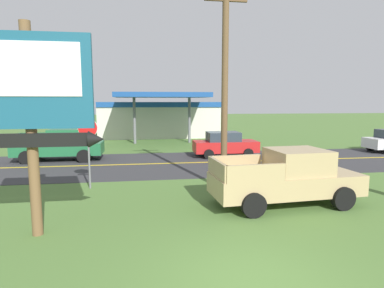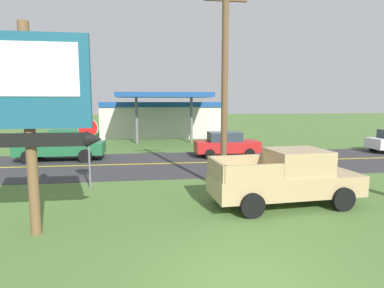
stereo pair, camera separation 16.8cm
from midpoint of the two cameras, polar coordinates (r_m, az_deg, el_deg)
name	(u,v)px [view 1 (the left image)]	position (r m, az deg, el deg)	size (l,w,h in m)	color
ground_plane	(251,285)	(7.13, 9.67, -23.19)	(180.00, 180.00, 0.00)	#4C7033
road_asphalt	(180,163)	(19.26, -2.46, -3.38)	(140.00, 8.00, 0.02)	#333335
road_centre_line	(180,163)	(19.26, -2.46, -3.35)	(126.00, 0.20, 0.01)	gold
motel_sign	(30,98)	(9.38, -27.04, 7.24)	(3.51, 0.54, 5.66)	brown
stop_sign	(88,141)	(14.09, -18.09, 0.57)	(0.80, 0.08, 2.95)	slate
utility_pole	(225,74)	(13.27, 5.43, 12.15)	(1.89, 0.26, 8.84)	brown
gas_station	(159,118)	(34.25, -5.93, 4.58)	(12.00, 11.50, 4.40)	beige
pickup_tan_parked_on_lawn	(287,178)	(11.94, 15.96, -5.71)	(5.33, 2.53, 1.96)	tan
pickup_green_on_road	(60,145)	(21.62, -22.35, -0.19)	(5.20, 2.24, 1.96)	#1E6038
car_red_near_lane	(225,144)	(21.64, 5.56, -0.02)	(4.20, 2.00, 1.64)	red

